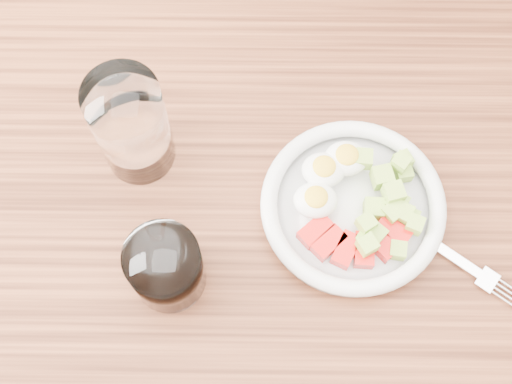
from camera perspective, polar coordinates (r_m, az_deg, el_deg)
ground at (r=1.55m, az=0.37°, el=-10.83°), size 4.00×4.00×0.00m
dining_table at (r=0.89m, az=0.64°, el=-3.55°), size 1.50×0.90×0.77m
bowl at (r=0.79m, az=7.73°, el=-1.02°), size 0.20×0.20×0.05m
fork at (r=0.80m, az=12.93°, el=-3.32°), size 0.18×0.14×0.01m
water_glass at (r=0.77m, az=-9.95°, el=5.21°), size 0.08×0.08×0.14m
coffee_glass at (r=0.74m, az=-7.21°, el=-6.06°), size 0.08×0.08×0.09m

